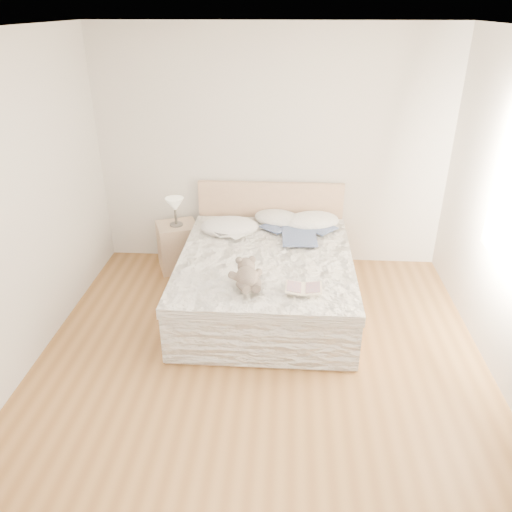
# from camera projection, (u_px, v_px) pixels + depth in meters

# --- Properties ---
(floor) EXTENTS (4.00, 4.50, 0.00)m
(floor) POSITION_uv_depth(u_px,v_px,m) (259.00, 376.00, 4.27)
(floor) COLOR brown
(floor) RESTS_ON ground
(ceiling) EXTENTS (4.00, 4.50, 0.00)m
(ceiling) POSITION_uv_depth(u_px,v_px,m) (260.00, 31.00, 3.04)
(ceiling) COLOR white
(ceiling) RESTS_ON ground
(wall_back) EXTENTS (4.00, 0.02, 2.70)m
(wall_back) POSITION_uv_depth(u_px,v_px,m) (271.00, 151.00, 5.66)
(wall_back) COLOR beige
(wall_back) RESTS_ON ground
(wall_front) EXTENTS (4.00, 0.02, 2.70)m
(wall_front) POSITION_uv_depth(u_px,v_px,m) (218.00, 510.00, 1.65)
(wall_front) COLOR beige
(wall_front) RESTS_ON ground
(bed) EXTENTS (1.72, 2.14, 1.00)m
(bed) POSITION_uv_depth(u_px,v_px,m) (266.00, 277.00, 5.19)
(bed) COLOR tan
(bed) RESTS_ON floor
(nightstand) EXTENTS (0.57, 0.54, 0.56)m
(nightstand) POSITION_uv_depth(u_px,v_px,m) (178.00, 246.00, 5.90)
(nightstand) COLOR tan
(nightstand) RESTS_ON floor
(table_lamp) EXTENTS (0.27, 0.27, 0.33)m
(table_lamp) POSITION_uv_depth(u_px,v_px,m) (175.00, 206.00, 5.65)
(table_lamp) COLOR #4E4944
(table_lamp) RESTS_ON nightstand
(pillow_left) EXTENTS (0.67, 0.50, 0.19)m
(pillow_left) POSITION_uv_depth(u_px,v_px,m) (229.00, 227.00, 5.52)
(pillow_left) COLOR white
(pillow_left) RESTS_ON bed
(pillow_middle) EXTENTS (0.67, 0.57, 0.17)m
(pillow_middle) POSITION_uv_depth(u_px,v_px,m) (278.00, 218.00, 5.73)
(pillow_middle) COLOR silver
(pillow_middle) RESTS_ON bed
(pillow_right) EXTENTS (0.74, 0.62, 0.19)m
(pillow_right) POSITION_uv_depth(u_px,v_px,m) (312.00, 221.00, 5.66)
(pillow_right) COLOR white
(pillow_right) RESTS_ON bed
(blouse) EXTENTS (0.60, 0.64, 0.02)m
(blouse) POSITION_uv_depth(u_px,v_px,m) (299.00, 236.00, 5.34)
(blouse) COLOR navy
(blouse) RESTS_ON bed
(photo_book) EXTENTS (0.40, 0.39, 0.02)m
(photo_book) POSITION_uv_depth(u_px,v_px,m) (228.00, 234.00, 5.37)
(photo_book) COLOR silver
(photo_book) RESTS_ON bed
(childrens_book) EXTENTS (0.34, 0.23, 0.02)m
(childrens_book) POSITION_uv_depth(u_px,v_px,m) (303.00, 289.00, 4.34)
(childrens_book) COLOR #FCECC8
(childrens_book) RESTS_ON bed
(teddy_bear) EXTENTS (0.36, 0.43, 0.20)m
(teddy_bear) POSITION_uv_depth(u_px,v_px,m) (247.00, 285.00, 4.36)
(teddy_bear) COLOR #6A5B51
(teddy_bear) RESTS_ON bed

